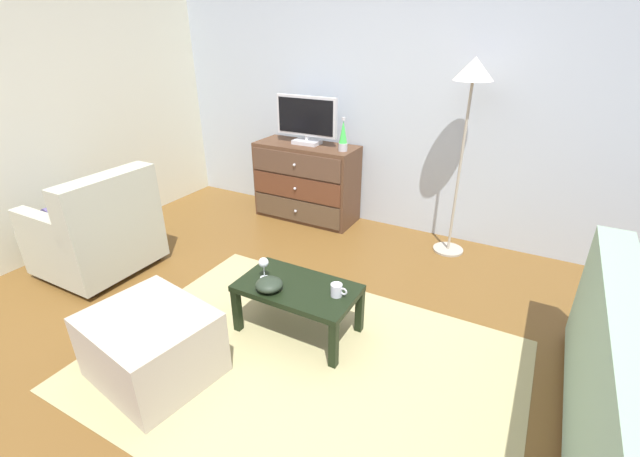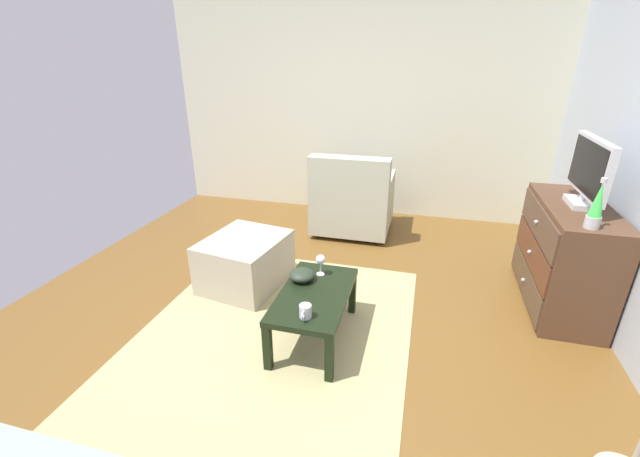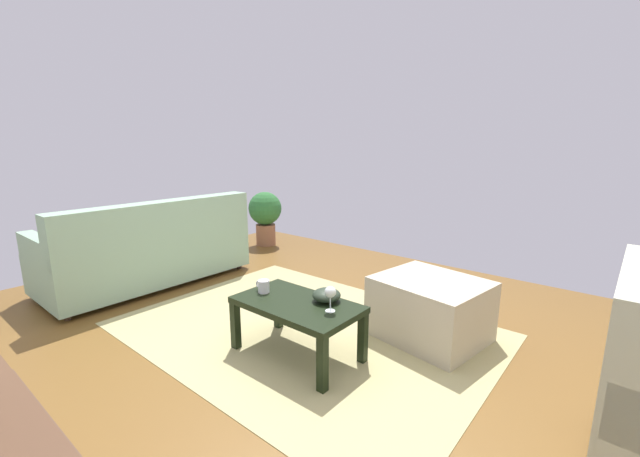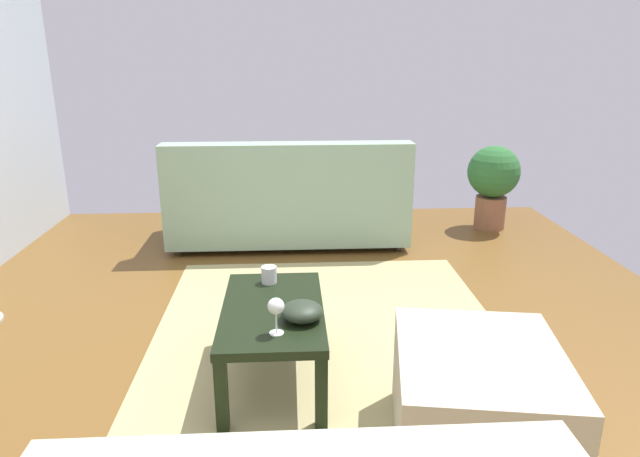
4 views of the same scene
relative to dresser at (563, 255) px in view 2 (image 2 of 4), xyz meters
The scene contains 12 objects.
ground_plane 2.11m from the dresser, 62.81° to the right, with size 5.86×4.78×0.05m, color brown.
wall_plain_left 2.68m from the dresser, 133.53° to the right, with size 0.12×4.78×2.58m, color beige.
area_rug 2.37m from the dresser, 60.69° to the right, with size 2.60×1.90×0.01m, color tan.
dresser is the anchor object (origin of this frame).
tv 0.67m from the dresser, 99.57° to the left, with size 0.68×0.18×0.49m.
lava_lamp 0.72m from the dresser, ahead, with size 0.09×0.09×0.33m.
coffee_table 1.99m from the dresser, 61.58° to the right, with size 0.81×0.46×0.37m.
wine_glass 1.90m from the dresser, 68.66° to the right, with size 0.07×0.07×0.16m.
mug 2.12m from the dresser, 54.54° to the right, with size 0.11×0.08×0.08m.
bowl_decorative 2.04m from the dresser, 66.75° to the right, with size 0.18×0.18×0.08m, color #243022.
armchair 2.09m from the dresser, 117.96° to the right, with size 0.80×0.83×0.91m.
ottoman 2.56m from the dresser, 81.24° to the right, with size 0.70×0.60×0.43m, color #B1A691.
Camera 2 is at (2.26, 0.73, 1.85)m, focal length 22.81 mm.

